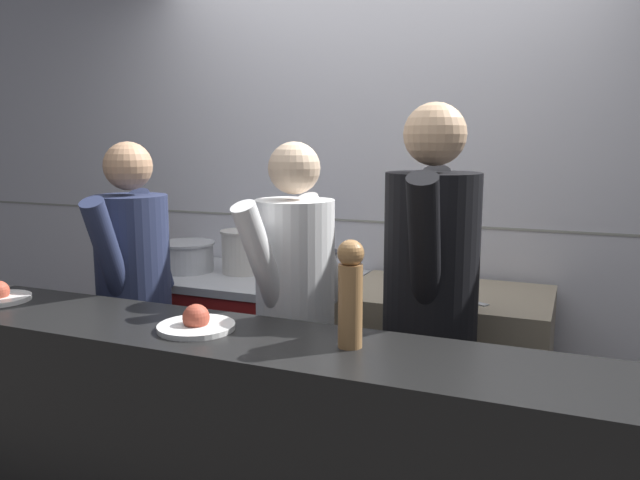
# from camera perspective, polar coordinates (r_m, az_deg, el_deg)

# --- Properties ---
(wall_back_tiled) EXTENTS (8.00, 0.06, 2.60)m
(wall_back_tiled) POSITION_cam_1_polar(r_m,az_deg,el_deg) (3.39, 5.12, 4.26)
(wall_back_tiled) COLOR silver
(wall_back_tiled) RESTS_ON ground_plane
(oven_range) EXTENTS (1.15, 0.71, 0.88)m
(oven_range) POSITION_cam_1_polar(r_m,az_deg,el_deg) (3.44, -6.62, -10.36)
(oven_range) COLOR maroon
(oven_range) RESTS_ON ground_plane
(prep_counter) EXTENTS (0.93, 0.65, 0.89)m
(prep_counter) POSITION_cam_1_polar(r_m,az_deg,el_deg) (3.09, 11.32, -12.77)
(prep_counter) COLOR gray
(prep_counter) RESTS_ON ground_plane
(pass_counter) EXTENTS (2.96, 0.45, 0.96)m
(pass_counter) POSITION_cam_1_polar(r_m,az_deg,el_deg) (2.33, -9.85, -19.60)
(pass_counter) COLOR black
(pass_counter) RESTS_ON ground_plane
(stock_pot) EXTENTS (0.31, 0.31, 0.16)m
(stock_pot) POSITION_cam_1_polar(r_m,az_deg,el_deg) (3.45, -12.12, -1.39)
(stock_pot) COLOR #B7BABF
(stock_pot) RESTS_ON oven_range
(sauce_pot) EXTENTS (0.24, 0.24, 0.23)m
(sauce_pot) POSITION_cam_1_polar(r_m,az_deg,el_deg) (3.35, -7.04, -0.95)
(sauce_pot) COLOR beige
(sauce_pot) RESTS_ON oven_range
(braising_pot) EXTENTS (0.25, 0.25, 0.16)m
(braising_pot) POSITION_cam_1_polar(r_m,az_deg,el_deg) (3.10, -0.65, -2.34)
(braising_pot) COLOR #2D2D33
(braising_pot) RESTS_ON oven_range
(chefs_knife) EXTENTS (0.35, 0.20, 0.02)m
(chefs_knife) POSITION_cam_1_polar(r_m,az_deg,el_deg) (2.87, 11.37, -4.92)
(chefs_knife) COLOR #B7BABF
(chefs_knife) RESTS_ON prep_counter
(plated_dish_appetiser) EXTENTS (0.26, 0.26, 0.09)m
(plated_dish_appetiser) POSITION_cam_1_polar(r_m,az_deg,el_deg) (2.15, -11.25, -7.48)
(plated_dish_appetiser) COLOR white
(plated_dish_appetiser) RESTS_ON pass_counter
(pepper_mill) EXTENTS (0.08, 0.08, 0.33)m
(pepper_mill) POSITION_cam_1_polar(r_m,az_deg,el_deg) (1.90, 2.79, -4.71)
(pepper_mill) COLOR #AD7A47
(pepper_mill) RESTS_ON pass_counter
(chef_head_cook) EXTENTS (0.38, 0.69, 1.58)m
(chef_head_cook) POSITION_cam_1_polar(r_m,az_deg,el_deg) (2.90, -16.58, -5.37)
(chef_head_cook) COLOR black
(chef_head_cook) RESTS_ON ground_plane
(chef_sous) EXTENTS (0.39, 0.69, 1.58)m
(chef_sous) POSITION_cam_1_polar(r_m,az_deg,el_deg) (2.58, -2.28, -6.78)
(chef_sous) COLOR black
(chef_sous) RESTS_ON ground_plane
(chef_line) EXTENTS (0.39, 0.76, 1.72)m
(chef_line) POSITION_cam_1_polar(r_m,az_deg,el_deg) (2.38, 10.01, -6.33)
(chef_line) COLOR black
(chef_line) RESTS_ON ground_plane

